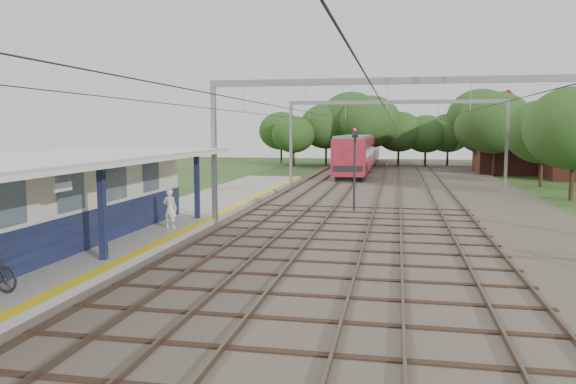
# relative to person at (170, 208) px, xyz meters

# --- Properties ---
(ground) EXTENTS (160.00, 160.00, 0.00)m
(ground) POSITION_rel_person_xyz_m (6.10, -12.10, -1.22)
(ground) COLOR #2D4C1E
(ground) RESTS_ON ground
(ballast_bed) EXTENTS (18.00, 90.00, 0.10)m
(ballast_bed) POSITION_rel_person_xyz_m (10.10, 17.90, -1.17)
(ballast_bed) COLOR #473D33
(ballast_bed) RESTS_ON ground
(platform) EXTENTS (5.00, 52.00, 0.35)m
(platform) POSITION_rel_person_xyz_m (-1.40, 1.90, -1.05)
(platform) COLOR gray
(platform) RESTS_ON ground
(yellow_stripe) EXTENTS (0.45, 52.00, 0.01)m
(yellow_stripe) POSITION_rel_person_xyz_m (0.85, 1.90, -0.87)
(yellow_stripe) COLOR yellow
(yellow_stripe) RESTS_ON platform
(station_building) EXTENTS (3.41, 18.00, 3.40)m
(station_building) POSITION_rel_person_xyz_m (-2.78, -5.10, 0.82)
(station_building) COLOR beige
(station_building) RESTS_ON platform
(canopy) EXTENTS (6.40, 20.00, 3.44)m
(canopy) POSITION_rel_person_xyz_m (-1.67, -6.10, 2.42)
(canopy) COLOR #121839
(canopy) RESTS_ON platform
(rail_tracks) EXTENTS (11.80, 88.00, 0.15)m
(rail_tracks) POSITION_rel_person_xyz_m (7.60, 17.90, -1.05)
(rail_tracks) COLOR brown
(rail_tracks) RESTS_ON ballast_bed
(catenary_system) EXTENTS (17.22, 88.00, 7.00)m
(catenary_system) POSITION_rel_person_xyz_m (9.49, 13.18, 4.29)
(catenary_system) COLOR gray
(catenary_system) RESTS_ON ground
(tree_band) EXTENTS (31.72, 30.88, 8.82)m
(tree_band) POSITION_rel_person_xyz_m (9.94, 45.02, 3.70)
(tree_band) COLOR #382619
(tree_band) RESTS_ON ground
(house_far) EXTENTS (8.00, 6.12, 8.66)m
(house_far) POSITION_rel_person_xyz_m (22.10, 39.90, 2.01)
(house_far) COLOR brown
(house_far) RESTS_ON ground
(person) EXTENTS (0.68, 0.50, 1.75)m
(person) POSITION_rel_person_xyz_m (0.00, 0.00, 0.00)
(person) COLOR white
(person) RESTS_ON platform
(train) EXTENTS (3.04, 37.84, 3.98)m
(train) POSITION_rel_person_xyz_m (5.60, 44.55, 1.00)
(train) COLOR black
(train) RESTS_ON ballast_bed
(signal_post) EXTENTS (0.35, 0.30, 4.84)m
(signal_post) POSITION_rel_person_xyz_m (7.45, 8.60, 1.95)
(signal_post) COLOR black
(signal_post) RESTS_ON ground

